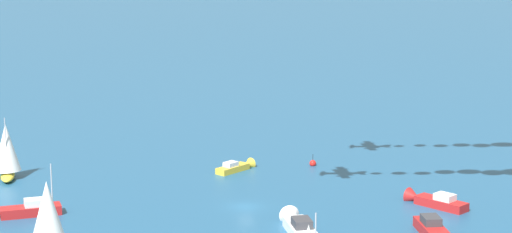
# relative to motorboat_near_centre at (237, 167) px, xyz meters

# --- Properties ---
(ground_plane) EXTENTS (2000.00, 2000.00, 0.00)m
(ground_plane) POSITION_rel_motorboat_near_centre_xyz_m (-12.28, 15.86, -0.59)
(ground_plane) COLOR #1E517A
(motorboat_near_centre) EXTENTS (2.88, 7.71, 2.18)m
(motorboat_near_centre) POSITION_rel_motorboat_near_centre_xyz_m (0.00, 0.00, 0.00)
(motorboat_near_centre) COLOR gold
(motorboat_near_centre) RESTS_ON ground_plane
(motorboat_far_port) EXTENTS (8.67, 9.60, 2.99)m
(motorboat_far_port) POSITION_rel_motorboat_near_centre_xyz_m (-39.86, 14.17, 0.22)
(motorboat_far_port) COLOR #B21E1E
(motorboat_far_port) RESTS_ON ground_plane
(motorboat_inshore) EXTENTS (9.67, 4.29, 2.72)m
(motorboat_inshore) POSITION_rel_motorboat_near_centre_xyz_m (-33.94, 0.94, 0.15)
(motorboat_inshore) COLOR #B21E1E
(motorboat_inshore) RESTS_ON ground_plane
(motorboat_offshore) EXTENTS (9.47, 9.62, 3.12)m
(motorboat_offshore) POSITION_rel_motorboat_near_centre_xyz_m (-24.03, 21.25, 0.25)
(motorboat_offshore) COLOR white
(motorboat_offshore) RESTS_ON ground_plane
(sailboat_ahead) EXTENTS (6.84, 6.84, 9.75)m
(sailboat_ahead) POSITION_rel_motorboat_near_centre_xyz_m (26.95, 23.47, 3.86)
(sailboat_ahead) COLOR gold
(sailboat_ahead) RESTS_ON ground_plane
(motorboat_mid_cluster) EXTENTS (8.15, 9.41, 2.89)m
(motorboat_mid_cluster) POSITION_rel_motorboat_near_centre_xyz_m (10.60, 36.15, 0.19)
(motorboat_mid_cluster) COLOR #B21E1E
(motorboat_mid_cluster) RESTS_ON ground_plane
(marker_buoy) EXTENTS (1.10, 1.10, 2.10)m
(marker_buoy) POSITION_rel_motorboat_near_centre_xyz_m (-8.56, -9.35, -0.20)
(marker_buoy) COLOR red
(marker_buoy) RESTS_ON ground_plane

